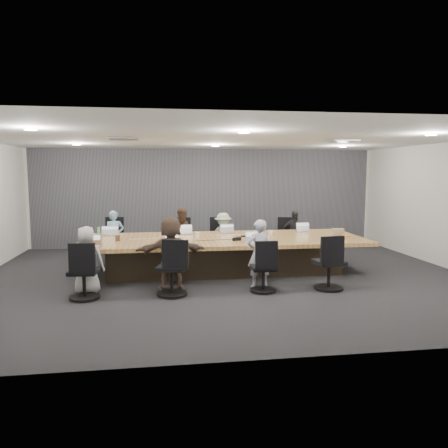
{
  "coord_description": "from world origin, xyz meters",
  "views": [
    {
      "loc": [
        -1.32,
        -8.68,
        2.15
      ],
      "look_at": [
        0.0,
        0.4,
        1.05
      ],
      "focal_mm": 35.0,
      "sensor_mm": 36.0,
      "label": 1
    }
  ],
  "objects": [
    {
      "name": "floor",
      "position": [
        0.0,
        0.0,
        0.0
      ],
      "size": [
        10.0,
        8.0,
        0.0
      ],
      "primitive_type": "cube",
      "color": "black",
      "rests_on": "ground"
    },
    {
      "name": "ceiling",
      "position": [
        0.0,
        0.0,
        2.8
      ],
      "size": [
        10.0,
        8.0,
        0.0
      ],
      "primitive_type": "cube",
      "color": "white",
      "rests_on": "wall_back"
    },
    {
      "name": "wall_back",
      "position": [
        0.0,
        4.0,
        1.4
      ],
      "size": [
        10.0,
        0.0,
        2.8
      ],
      "primitive_type": "cube",
      "rotation": [
        1.57,
        0.0,
        0.0
      ],
      "color": "beige",
      "rests_on": "ground"
    },
    {
      "name": "wall_front",
      "position": [
        0.0,
        -4.0,
        1.4
      ],
      "size": [
        10.0,
        0.0,
        2.8
      ],
      "primitive_type": "cube",
      "rotation": [
        -1.57,
        0.0,
        0.0
      ],
      "color": "beige",
      "rests_on": "ground"
    },
    {
      "name": "curtain",
      "position": [
        0.0,
        3.92,
        1.4
      ],
      "size": [
        9.8,
        0.04,
        2.8
      ],
      "primitive_type": "cube",
      "color": "#585861",
      "rests_on": "ground"
    },
    {
      "name": "conference_table",
      "position": [
        0.0,
        0.5,
        0.4
      ],
      "size": [
        6.0,
        2.2,
        0.74
      ],
      "color": "black",
      "rests_on": "ground"
    },
    {
      "name": "chair_0",
      "position": [
        -2.42,
        2.2,
        0.43
      ],
      "size": [
        0.68,
        0.68,
        0.85
      ],
      "primitive_type": null,
      "rotation": [
        0.0,
        0.0,
        2.94
      ],
      "color": "black",
      "rests_on": "ground"
    },
    {
      "name": "chair_1",
      "position": [
        -0.78,
        2.2,
        0.39
      ],
      "size": [
        0.53,
        0.53,
        0.78
      ],
      "primitive_type": null,
      "rotation": [
        0.0,
        0.0,
        3.14
      ],
      "color": "black",
      "rests_on": "ground"
    },
    {
      "name": "chair_2",
      "position": [
        0.19,
        2.2,
        0.39
      ],
      "size": [
        0.63,
        0.63,
        0.77
      ],
      "primitive_type": null,
      "rotation": [
        0.0,
        0.0,
        2.9
      ],
      "color": "black",
      "rests_on": "ground"
    },
    {
      "name": "chair_3",
      "position": [
        2.0,
        2.2,
        0.37
      ],
      "size": [
        0.63,
        0.63,
        0.73
      ],
      "primitive_type": null,
      "rotation": [
        0.0,
        0.0,
        2.81
      ],
      "color": "black",
      "rests_on": "ground"
    },
    {
      "name": "chair_4",
      "position": [
        -2.63,
        -1.2,
        0.4
      ],
      "size": [
        0.58,
        0.58,
        0.79
      ],
      "primitive_type": null,
      "rotation": [
        0.0,
        0.0,
        -0.09
      ],
      "color": "black",
      "rests_on": "ground"
    },
    {
      "name": "chair_5",
      "position": [
        -1.15,
        -1.2,
        0.42
      ],
      "size": [
        0.69,
        0.69,
        0.83
      ],
      "primitive_type": null,
      "rotation": [
        0.0,
        0.0,
        -0.27
      ],
      "color": "black",
      "rests_on": "ground"
    },
    {
      "name": "chair_6",
      "position": [
        0.48,
        -1.2,
        0.36
      ],
      "size": [
        0.49,
        0.49,
        0.73
      ],
      "primitive_type": null,
      "rotation": [
        0.0,
        0.0,
        -0.0
      ],
      "color": "black",
      "rests_on": "ground"
    },
    {
      "name": "chair_7",
      "position": [
        1.71,
        -1.2,
        0.42
      ],
      "size": [
        0.64,
        0.64,
        0.83
      ],
      "primitive_type": null,
      "rotation": [
        0.0,
        0.0,
        0.16
      ],
      "color": "black",
      "rests_on": "ground"
    },
    {
      "name": "person_0",
      "position": [
        -2.42,
        1.85,
        0.62
      ],
      "size": [
        0.47,
        0.32,
        1.24
      ],
      "primitive_type": "imported",
      "rotation": [
        0.0,
        0.0,
        6.35
      ],
      "color": "#7EA3BF",
      "rests_on": "ground"
    },
    {
      "name": "laptop_0",
      "position": [
        -2.42,
        1.3,
        0.75
      ],
      "size": [
        0.38,
        0.27,
        0.02
      ],
      "primitive_type": "cube",
      "rotation": [
        0.0,
        0.0,
        3.23
      ],
      "color": "#B2B2B7",
      "rests_on": "conference_table"
    },
    {
      "name": "person_1",
      "position": [
        -0.78,
        1.85,
        0.64
      ],
      "size": [
        0.66,
        0.54,
        1.28
      ],
      "primitive_type": "imported",
      "rotation": [
        0.0,
        0.0,
        6.37
      ],
      "color": "#442F23",
      "rests_on": "ground"
    },
    {
      "name": "laptop_1",
      "position": [
        -0.78,
        1.3,
        0.75
      ],
      "size": [
        0.36,
        0.26,
        0.02
      ],
      "primitive_type": "cube",
      "rotation": [
        0.0,
        0.0,
        3.23
      ],
      "color": "#B2B2B7",
      "rests_on": "conference_table"
    },
    {
      "name": "person_2",
      "position": [
        0.19,
        1.85,
        0.58
      ],
      "size": [
        0.77,
        0.48,
        1.15
      ],
      "primitive_type": "imported",
      "rotation": [
        0.0,
        0.0,
        6.21
      ],
      "color": "#8DA28D",
      "rests_on": "ground"
    },
    {
      "name": "laptop_2",
      "position": [
        0.19,
        1.3,
        0.75
      ],
      "size": [
        0.33,
        0.24,
        0.02
      ],
      "primitive_type": "cube",
      "rotation": [
        0.0,
        0.0,
        3.22
      ],
      "color": "#B2B2B7",
      "rests_on": "conference_table"
    },
    {
      "name": "person_3",
      "position": [
        2.0,
        1.85,
        0.59
      ],
      "size": [
        0.74,
        0.43,
        1.18
      ],
      "primitive_type": "imported",
      "rotation": [
        0.0,
        0.0,
        6.07
      ],
      "color": "black",
      "rests_on": "ground"
    },
    {
      "name": "laptop_3",
      "position": [
        2.0,
        1.3,
        0.75
      ],
      "size": [
        0.33,
        0.24,
        0.02
      ],
      "primitive_type": "cube",
      "rotation": [
        0.0,
        0.0,
        3.22
      ],
      "color": "#B2B2B7",
      "rests_on": "conference_table"
    },
    {
      "name": "person_4",
      "position": [
        -2.63,
        -0.85,
        0.6
      ],
      "size": [
        0.61,
        0.41,
        1.21
      ],
      "primitive_type": "imported",
      "rotation": [
        0.0,
        0.0,
        3.09
      ],
      "color": "#A3A3A3",
      "rests_on": "ground"
    },
    {
      "name": "laptop_4",
      "position": [
        -2.63,
        -0.3,
        0.75
      ],
      "size": [
        0.37,
        0.27,
        0.02
      ],
      "primitive_type": "cube",
      "rotation": [
        0.0,
        0.0,
        -0.06
      ],
      "color": "#8C6647",
      "rests_on": "conference_table"
    },
    {
      "name": "person_5",
      "position": [
        -1.15,
        -0.85,
        0.69
      ],
      "size": [
        1.29,
        0.46,
        1.37
      ],
      "primitive_type": "imported",
      "rotation": [
        0.0,
        0.0,
        3.19
      ],
      "color": "brown",
      "rests_on": "ground"
    },
    {
      "name": "laptop_5",
      "position": [
        -1.15,
        -0.3,
        0.75
      ],
      "size": [
        0.34,
        0.27,
        0.02
      ],
      "primitive_type": "cube",
      "rotation": [
        0.0,
        0.0,
        0.21
      ],
      "color": "#B2B2B7",
      "rests_on": "conference_table"
    },
    {
      "name": "person_6",
      "position": [
        0.48,
        -0.85,
        0.64
      ],
      "size": [
        0.5,
        0.36,
        1.28
      ],
      "primitive_type": "imported",
      "rotation": [
        0.0,
        0.0,
        3.26
      ],
      "color": "#A9A5B7",
      "rests_on": "ground"
    },
    {
      "name": "laptop_6",
      "position": [
        0.48,
        -0.3,
        0.75
      ],
      "size": [
        0.41,
        0.33,
        0.02
      ],
      "primitive_type": "cube",
      "rotation": [
        0.0,
        0.0,
        0.26
      ],
      "color": "#B2B2B7",
      "rests_on": "conference_table"
    },
    {
      "name": "bottle_green_left",
      "position": [
        -2.65,
        0.86,
        0.86
      ],
      "size": [
        0.09,
        0.09,
        0.24
      ],
      "primitive_type": "cylinder",
      "rotation": [
        0.0,
        0.0,
        0.37
      ],
      "color": "#589E65",
      "rests_on": "conference_table"
    },
    {
      "name": "bottle_green_right",
      "position": [
        0.68,
        0.13,
        0.87
      ],
      "size": [
        0.09,
        0.09,
        0.25
      ],
      "primitive_type": "cylinder",
      "rotation": [
        0.0,
        0.0,
        0.39
      ],
      "color": "#589E65",
      "rests_on": "conference_table"
    },
    {
      "name": "bottle_clear",
      "position": [
        -0.99,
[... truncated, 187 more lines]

